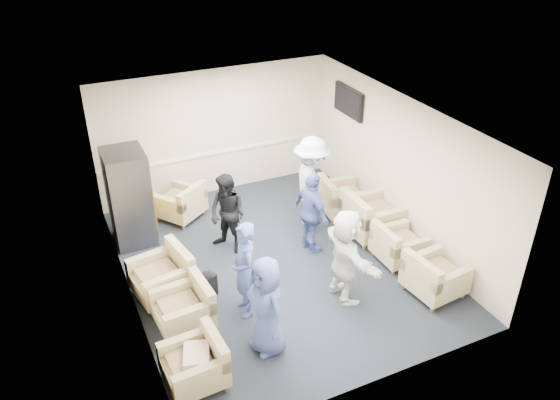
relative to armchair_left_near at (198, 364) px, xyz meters
name	(u,v)px	position (x,y,z in m)	size (l,w,h in m)	color
floor	(276,263)	(2.05, 2.00, -0.31)	(6.00, 6.00, 0.00)	black
ceiling	(275,120)	(2.05, 2.00, 2.39)	(6.00, 6.00, 0.00)	white
back_wall	(216,133)	(2.05, 5.00, 1.04)	(5.00, 0.02, 2.70)	beige
front_wall	(377,306)	(2.05, -1.00, 1.04)	(5.00, 0.02, 2.70)	beige
left_wall	(122,231)	(-0.45, 2.00, 1.04)	(0.02, 6.00, 2.70)	beige
right_wall	(400,168)	(4.55, 2.00, 1.04)	(0.02, 6.00, 2.70)	beige
chair_rail	(218,153)	(2.05, 4.98, 0.59)	(4.98, 0.04, 0.06)	silver
tv	(348,102)	(4.48, 3.80, 1.74)	(0.10, 1.00, 0.58)	black
armchair_left_near	(198,364)	(0.00, 0.00, 0.00)	(0.80, 0.80, 0.61)	tan
armchair_left_mid	(187,309)	(0.18, 1.12, 0.01)	(0.85, 0.85, 0.63)	tan
armchair_left_far	(165,277)	(0.07, 1.97, 0.04)	(1.00, 1.00, 0.69)	tan
armchair_right_near	(433,278)	(3.98, 0.16, 0.02)	(0.89, 0.89, 0.65)	tan
armchair_right_midnear	(397,246)	(4.00, 1.17, 0.00)	(0.78, 0.78, 0.62)	tan
armchair_right_midfar	(369,218)	(4.01, 2.08, 0.07)	(0.95, 0.95, 0.75)	tan
armchair_right_far	(340,199)	(3.93, 3.02, 0.02)	(0.91, 0.91, 0.66)	tan
armchair_corner	(182,204)	(0.99, 4.18, 0.02)	(1.13, 1.13, 0.65)	tan
vending_machine	(129,197)	(-0.05, 3.82, 0.60)	(0.73, 0.86, 1.81)	#53545B
backpack	(207,283)	(0.67, 1.66, -0.06)	(0.33, 0.29, 0.48)	black
pillow	(197,356)	(0.00, 0.00, 0.16)	(0.44, 0.33, 0.13)	beige
person_front_left	(266,306)	(1.08, 0.18, 0.46)	(0.75, 0.49, 1.54)	#4556A6
person_mid_left	(245,270)	(1.10, 1.04, 0.49)	(0.58, 0.38, 1.59)	#4556A6
person_back_left	(228,214)	(1.45, 2.75, 0.45)	(0.73, 0.57, 1.50)	black
person_back_right	(312,185)	(3.14, 2.78, 0.64)	(1.22, 0.70, 1.89)	white
person_mid_right	(312,213)	(2.79, 2.11, 0.47)	(0.91, 0.38, 1.56)	#4556A6
person_front_right	(346,256)	(2.66, 0.71, 0.50)	(1.49, 0.47, 1.60)	white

